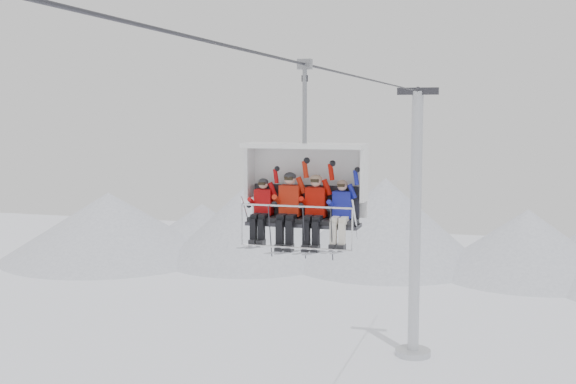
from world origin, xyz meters
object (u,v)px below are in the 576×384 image
(skier_center_left, at_px, (289,206))
(skier_center_right, at_px, (315,208))
(skier_far_left, at_px, (262,208))
(skier_far_right, at_px, (341,211))
(lift_tower_right, at_px, (415,243))
(chairlift_carrier, at_px, (306,183))

(skier_center_left, xyz_separation_m, skier_center_right, (0.58, -0.00, -0.02))
(skier_far_left, relative_size, skier_center_right, 0.99)
(skier_center_right, relative_size, skier_far_right, 1.01)
(lift_tower_right, bearing_deg, chairlift_carrier, -90.00)
(skier_far_left, bearing_deg, skier_center_left, 1.70)
(skier_far_left, xyz_separation_m, skier_far_right, (1.77, 0.00, 0.01))
(skier_center_right, bearing_deg, lift_tower_right, 90.78)
(skier_far_right, bearing_deg, chairlift_carrier, 159.60)
(skier_center_left, relative_size, skier_far_right, 1.05)
(lift_tower_right, relative_size, skier_center_right, 7.88)
(lift_tower_right, bearing_deg, skier_far_left, -92.50)
(skier_center_left, bearing_deg, skier_center_right, -0.41)
(skier_center_left, relative_size, skier_center_right, 1.03)
(chairlift_carrier, bearing_deg, skier_far_right, -20.40)
(skier_far_left, height_order, skier_center_left, skier_center_left)
(lift_tower_right, distance_m, skier_center_left, 21.40)
(skier_center_right, bearing_deg, skier_far_left, -179.33)
(chairlift_carrier, distance_m, skier_far_left, 1.11)
(skier_center_right, bearing_deg, chairlift_carrier, 132.77)
(skier_far_left, relative_size, skier_far_right, 1.00)
(chairlift_carrier, xyz_separation_m, skier_far_right, (0.86, -0.32, -0.54))
(skier_center_left, bearing_deg, skier_far_right, -0.80)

